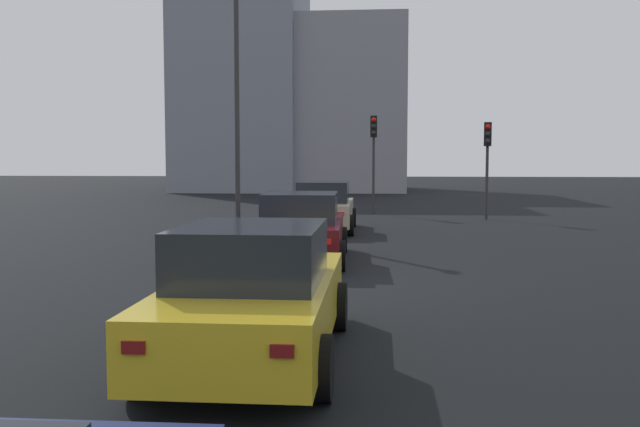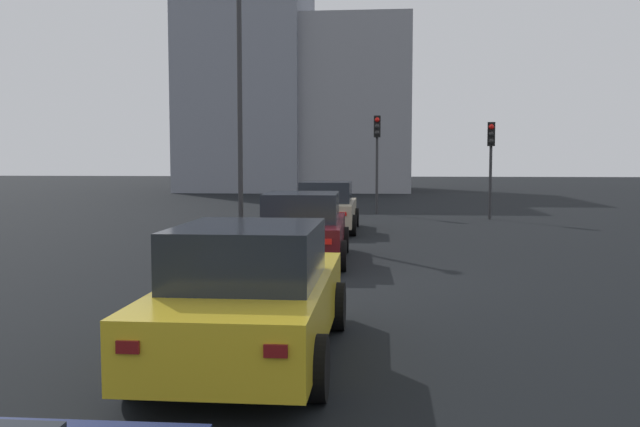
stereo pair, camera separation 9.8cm
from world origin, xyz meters
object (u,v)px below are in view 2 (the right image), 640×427
object	(u,v)px
car_yellow_right_third	(252,294)
traffic_light_near_left	(491,149)
traffic_light_near_right	(377,143)
car_beige_right_lead	(326,207)
car_maroon_right_second	(303,228)
street_lamp_kerbside	(240,85)

from	to	relation	value
car_yellow_right_third	traffic_light_near_left	bearing A→B (deg)	-16.02
traffic_light_near_right	car_beige_right_lead	bearing A→B (deg)	-11.80
car_beige_right_lead	traffic_light_near_right	world-z (taller)	traffic_light_near_right
car_beige_right_lead	traffic_light_near_right	bearing A→B (deg)	-12.42
car_maroon_right_second	traffic_light_near_right	size ratio (longest dim) A/B	1.12
traffic_light_near_left	street_lamp_kerbside	size ratio (longest dim) A/B	0.46
car_maroon_right_second	traffic_light_near_left	bearing A→B (deg)	-29.05
car_maroon_right_second	street_lamp_kerbside	xyz separation A→B (m)	(7.00, 2.88, 3.94)
car_beige_right_lead	car_yellow_right_third	bearing A→B (deg)	-179.26
car_yellow_right_third	traffic_light_near_right	world-z (taller)	traffic_light_near_right
traffic_light_near_right	street_lamp_kerbside	xyz separation A→B (m)	(-6.81, 4.37, 1.73)
traffic_light_near_left	car_maroon_right_second	bearing A→B (deg)	-19.86
traffic_light_near_left	traffic_light_near_right	bearing A→B (deg)	-112.04
car_yellow_right_third	traffic_light_near_left	xyz separation A→B (m)	(18.98, -5.50, 1.91)
car_maroon_right_second	traffic_light_near_right	distance (m)	14.06
car_beige_right_lead	traffic_light_near_left	size ratio (longest dim) A/B	1.22
car_beige_right_lead	traffic_light_near_left	distance (m)	7.80
car_beige_right_lead	street_lamp_kerbside	size ratio (longest dim) A/B	0.56
traffic_light_near_left	street_lamp_kerbside	world-z (taller)	street_lamp_kerbside
street_lamp_kerbside	traffic_light_near_left	bearing A→B (deg)	-63.18
car_beige_right_lead	traffic_light_near_left	bearing A→B (deg)	-51.05
car_maroon_right_second	car_yellow_right_third	world-z (taller)	car_yellow_right_third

